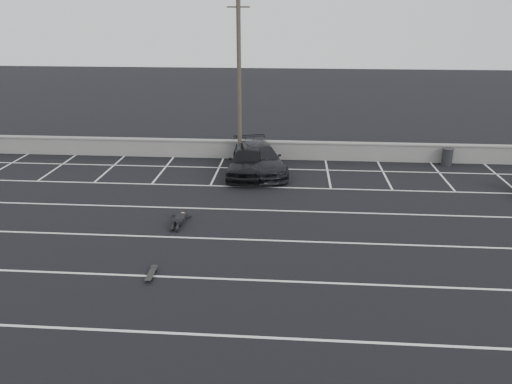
# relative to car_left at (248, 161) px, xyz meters

# --- Properties ---
(ground) EXTENTS (120.00, 120.00, 0.00)m
(ground) POSITION_rel_car_left_xyz_m (0.25, -10.87, -0.79)
(ground) COLOR black
(ground) RESTS_ON ground
(seawall) EXTENTS (50.00, 0.45, 1.06)m
(seawall) POSITION_rel_car_left_xyz_m (0.25, 3.13, -0.25)
(seawall) COLOR gray
(seawall) RESTS_ON ground
(stall_lines) EXTENTS (36.00, 20.05, 0.01)m
(stall_lines) POSITION_rel_car_left_xyz_m (0.16, -6.46, -0.79)
(stall_lines) COLOR silver
(stall_lines) RESTS_ON ground
(car_left) EXTENTS (2.12, 4.76, 1.59)m
(car_left) POSITION_rel_car_left_xyz_m (0.00, 0.00, 0.00)
(car_left) COLOR black
(car_left) RESTS_ON ground
(car_right) EXTENTS (3.64, 5.66, 1.53)m
(car_right) POSITION_rel_car_left_xyz_m (0.54, 0.45, -0.03)
(car_right) COLOR black
(car_right) RESTS_ON ground
(utility_pole) EXTENTS (1.20, 0.24, 9.01)m
(utility_pole) POSITION_rel_car_left_xyz_m (-0.70, 2.33, 3.76)
(utility_pole) COLOR #4C4238
(utility_pole) RESTS_ON ground
(trash_bin) EXTENTS (0.76, 0.76, 0.98)m
(trash_bin) POSITION_rel_car_left_xyz_m (11.00, 2.54, -0.29)
(trash_bin) COLOR #252527
(trash_bin) RESTS_ON ground
(person) EXTENTS (0.93, 2.20, 0.43)m
(person) POSITION_rel_car_left_xyz_m (-2.30, -6.32, -0.58)
(person) COLOR black
(person) RESTS_ON ground
(skateboard) EXTENTS (0.26, 0.86, 0.10)m
(skateboard) POSITION_rel_car_left_xyz_m (-2.29, -10.86, -0.71)
(skateboard) COLOR black
(skateboard) RESTS_ON ground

